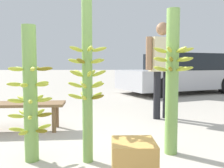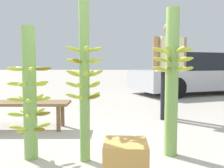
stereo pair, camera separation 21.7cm
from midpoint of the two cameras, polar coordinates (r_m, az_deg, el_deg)
The scene contains 8 objects.
ground_plane at distance 2.52m, azimuth -6.21°, elevation -18.64°, with size 80.00×80.00×0.00m, color #B2AA9E.
banana_stalk_left at distance 2.68m, azimuth -20.40°, elevation -2.41°, with size 0.45×0.45×1.38m.
banana_stalk_center at distance 2.50m, azimuth -8.16°, elevation 1.80°, with size 0.40×0.39×1.73m.
banana_stalk_right at distance 2.76m, azimuth 11.40°, elevation 1.09°, with size 0.45×0.44×1.58m.
vendor_person at distance 4.57m, azimuth 10.07°, elevation 5.04°, with size 0.66×0.35×1.73m.
market_bench at distance 4.03m, azimuth -23.03°, elevation -4.79°, with size 1.51×0.51×0.42m.
parked_car at distance 8.89m, azimuth 14.80°, elevation 2.21°, with size 4.48×3.26×1.34m.
produce_crate at distance 2.16m, azimuth 1.96°, elevation -17.50°, with size 0.36×0.36×0.36m.
Camera 1 is at (0.08, -2.31, 0.99)m, focal length 40.00 mm.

